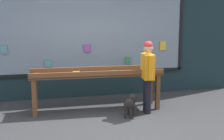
# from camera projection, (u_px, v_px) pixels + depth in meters

# --- Properties ---
(ground_plane) EXTENTS (40.00, 40.00, 0.00)m
(ground_plane) POSITION_uv_depth(u_px,v_px,m) (108.00, 127.00, 6.01)
(ground_plane) COLOR #38383A
(shopfront_facade) EXTENTS (8.30, 0.29, 3.76)m
(shopfront_facade) POSITION_uv_depth(u_px,v_px,m) (84.00, 25.00, 7.95)
(shopfront_facade) COLOR #192D33
(shopfront_facade) RESTS_ON ground_plane
(display_table_main) EXTENTS (2.95, 0.77, 0.94)m
(display_table_main) POSITION_uv_depth(u_px,v_px,m) (96.00, 76.00, 6.97)
(display_table_main) COLOR brown
(display_table_main) RESTS_ON ground_plane
(person_browsing) EXTENTS (0.26, 0.63, 1.58)m
(person_browsing) POSITION_uv_depth(u_px,v_px,m) (148.00, 72.00, 6.73)
(person_browsing) COLOR black
(person_browsing) RESTS_ON ground_plane
(small_dog) EXTENTS (0.41, 0.49, 0.45)m
(small_dog) POSITION_uv_depth(u_px,v_px,m) (130.00, 102.00, 6.58)
(small_dog) COLOR black
(small_dog) RESTS_ON ground_plane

